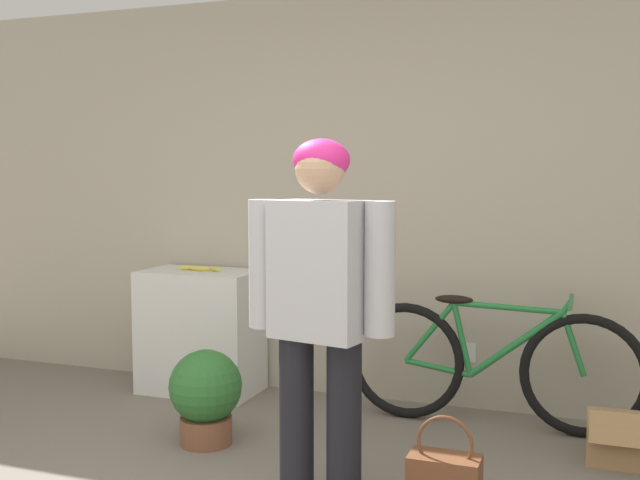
# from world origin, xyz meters

# --- Properties ---
(wall_back) EXTENTS (8.00, 0.07, 2.60)m
(wall_back) POSITION_xyz_m (0.00, 2.80, 1.30)
(wall_back) COLOR #B7AD99
(wall_back) RESTS_ON ground_plane
(side_shelf) EXTENTS (0.76, 0.46, 0.81)m
(side_shelf) POSITION_xyz_m (-1.18, 2.52, 0.41)
(side_shelf) COLOR white
(side_shelf) RESTS_ON ground_plane
(person) EXTENTS (0.64, 0.30, 1.59)m
(person) POSITION_xyz_m (0.18, 1.09, 0.94)
(person) COLOR black
(person) RESTS_ON ground_plane
(bicycle) EXTENTS (1.69, 0.46, 0.76)m
(bicycle) POSITION_xyz_m (0.72, 2.46, 0.36)
(bicycle) COLOR black
(bicycle) RESTS_ON ground_plane
(banana) EXTENTS (0.33, 0.09, 0.03)m
(banana) POSITION_xyz_m (-1.18, 2.51, 0.83)
(banana) COLOR #EAD64C
(banana) RESTS_ON side_shelf
(cardboard_box) EXTENTS (0.41, 0.37, 0.28)m
(cardboard_box) POSITION_xyz_m (1.45, 2.17, 0.11)
(cardboard_box) COLOR #A87F51
(cardboard_box) RESTS_ON ground_plane
(potted_plant) EXTENTS (0.39, 0.39, 0.51)m
(potted_plant) POSITION_xyz_m (-0.68, 1.66, 0.28)
(potted_plant) COLOR brown
(potted_plant) RESTS_ON ground_plane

